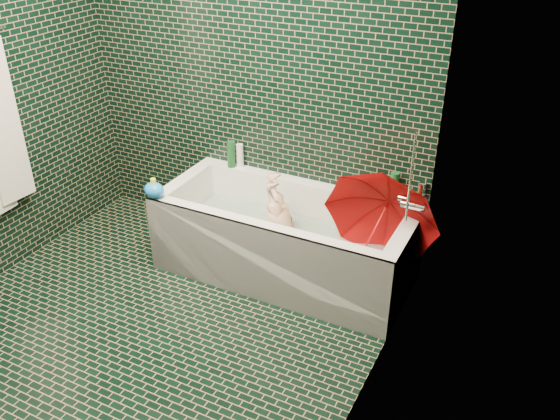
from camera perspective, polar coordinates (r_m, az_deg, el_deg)
The scene contains 18 objects.
floor at distance 3.70m, azimuth -13.19°, elevation -12.13°, with size 2.80×2.80×0.00m, color black.
wall_back at distance 4.11m, azimuth -2.82°, elevation 13.03°, with size 2.80×2.80×0.00m, color black.
wall_right at distance 2.42m, azimuth 8.00°, elevation 0.65°, with size 2.80×2.80×0.00m, color black.
bathtub at distance 4.03m, azimuth 0.41°, elevation -3.55°, with size 1.70×0.75×0.55m.
bath_mat at distance 4.08m, azimuth 0.52°, elevation -4.08°, with size 1.35×0.47×0.01m, color green.
water at distance 4.00m, azimuth 0.53°, elevation -2.36°, with size 1.48×0.53×0.00m, color silver.
faucet at distance 3.52m, azimuth 12.48°, elevation 1.05°, with size 0.18×0.19×0.55m.
child at distance 4.00m, azimuth 0.52°, elevation -2.14°, with size 0.29×0.19×0.80m, color #E7AF90.
umbrella at distance 3.61m, azimuth 9.06°, elevation -1.94°, with size 0.69×0.69×0.61m, color red.
soap_bottle_a at distance 3.92m, azimuth 13.27°, elevation 0.32°, with size 0.09×0.09×0.24m, color white.
soap_bottle_b at distance 3.93m, azimuth 12.23°, elevation 0.55°, with size 0.08×0.08×0.18m, color #501B67.
soap_bottle_c at distance 3.90m, azimuth 12.25°, elevation 0.29°, with size 0.13×0.13×0.17m, color #154A20.
bottle_right_tall at distance 3.90m, azimuth 10.90°, elevation 2.15°, with size 0.06×0.06×0.21m, color #154A20.
bottle_right_pump at distance 3.89m, azimuth 13.45°, elevation 1.46°, with size 0.05×0.05×0.17m, color silver.
bottle_left_tall at distance 4.33m, azimuth -4.72°, elevation 5.38°, with size 0.06×0.06×0.20m, color #154A20.
bottle_left_short at distance 4.34m, azimuth -3.88°, elevation 5.27°, with size 0.05×0.05×0.17m, color white.
rubber_duck at distance 3.91m, azimuth 11.47°, elevation 1.22°, with size 0.13×0.11×0.10m.
bath_toy at distance 3.98m, azimuth -12.02°, elevation 1.92°, with size 0.14×0.11×0.14m.
Camera 1 is at (1.94, -2.03, 2.40)m, focal length 38.00 mm.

